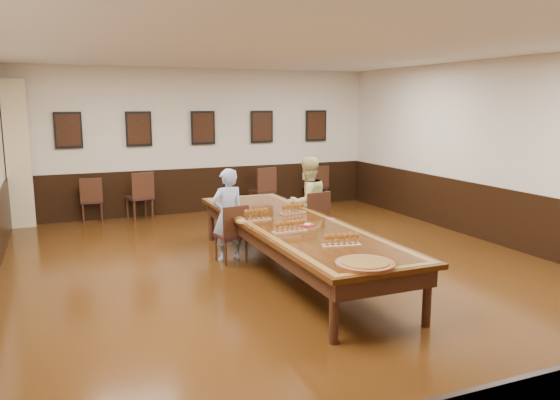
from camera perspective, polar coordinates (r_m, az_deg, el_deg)
name	(u,v)px	position (r m, az deg, el deg)	size (l,w,h in m)	color
floor	(293,274)	(8.03, 1.39, -7.70)	(8.00, 10.00, 0.02)	black
ceiling	(294,46)	(7.68, 1.49, 15.82)	(8.00, 10.00, 0.02)	white
wall_back	(203,141)	(12.42, -8.10, 6.11)	(8.00, 0.02, 3.20)	beige
wall_right	(511,154)	(10.01, 22.95, 4.48)	(0.02, 10.00, 3.20)	beige
chair_man	(231,233)	(8.50, -5.17, -3.46)	(0.43, 0.47, 0.91)	black
chair_woman	(311,220)	(9.26, 3.27, -2.06)	(0.46, 0.51, 0.99)	black
spare_chair_a	(92,199)	(11.99, -19.09, 0.07)	(0.44, 0.48, 0.94)	black
spare_chair_b	(139,196)	(11.90, -14.48, 0.44)	(0.48, 0.52, 1.03)	black
spare_chair_c	(262,189)	(12.38, -1.88, 1.13)	(0.48, 0.52, 1.03)	black
spare_chair_d	(316,185)	(13.16, 3.75, 1.53)	(0.45, 0.50, 0.97)	black
person_man	(228,215)	(8.53, -5.48, -1.56)	(0.53, 0.35, 1.45)	#4F75C6
person_woman	(308,202)	(9.29, 2.89, -0.26)	(0.77, 0.60, 1.55)	beige
pink_phone	(330,219)	(8.09, 5.29, -1.99)	(0.06, 0.13, 0.01)	#F15095
curtain	(18,155)	(11.86, -25.70, 4.30)	(0.45, 0.18, 2.90)	beige
wainscoting	(293,240)	(7.89, 1.40, -4.17)	(8.00, 10.00, 1.00)	black
conference_table	(293,232)	(7.86, 1.41, -3.38)	(1.40, 5.00, 0.76)	black
posters	(203,128)	(12.33, -8.05, 7.48)	(6.14, 0.04, 0.74)	black
flight_a	(255,215)	(7.92, -2.67, -1.61)	(0.51, 0.20, 0.19)	#A86E46
flight_b	(293,209)	(8.44, 1.37, -0.97)	(0.44, 0.20, 0.16)	#A86E46
flight_c	(290,227)	(7.22, 1.04, -2.80)	(0.48, 0.17, 0.18)	#A86E46
flight_d	(342,240)	(6.56, 6.45, -4.20)	(0.48, 0.22, 0.17)	#A86E46
red_plate_grp	(307,225)	(7.66, 2.82, -2.61)	(0.20, 0.20, 0.03)	red
carved_platter	(365,264)	(5.85, 8.88, -6.62)	(0.80, 0.80, 0.05)	#5C2812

